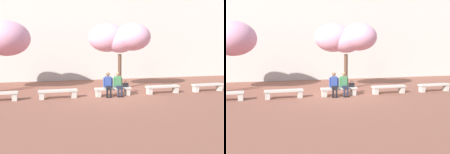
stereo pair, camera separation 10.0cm
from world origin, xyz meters
The scene contains 10 objects.
ground_plane centered at (0.00, 0.00, 0.00)m, with size 100.00×100.00×0.00m, color brown.
building_facade centered at (0.00, 9.03, 5.43)m, with size 28.00×4.00×10.87m, color beige.
stone_bench_near_west centered at (-2.90, 0.00, 0.31)m, with size 1.97×0.48×0.45m.
stone_bench_center centered at (0.00, 0.00, 0.31)m, with size 1.97×0.48×0.45m.
stone_bench_near_east centered at (2.90, 0.00, 0.31)m, with size 1.97×0.48×0.45m.
stone_bench_east_end centered at (5.80, 0.00, 0.31)m, with size 1.97×0.48×0.45m.
person_seated_left centered at (-0.28, -0.05, 0.70)m, with size 0.51×0.71×1.29m.
person_seated_right centered at (0.27, -0.05, 0.70)m, with size 0.51×0.69×1.29m.
handbag centered at (0.72, 0.03, 0.58)m, with size 0.30×0.15×0.34m.
cherry_tree_main centered at (0.96, 2.04, 3.13)m, with size 3.71×2.68×4.04m.
Camera 1 is at (-3.50, -13.41, 2.66)m, focal length 42.00 mm.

